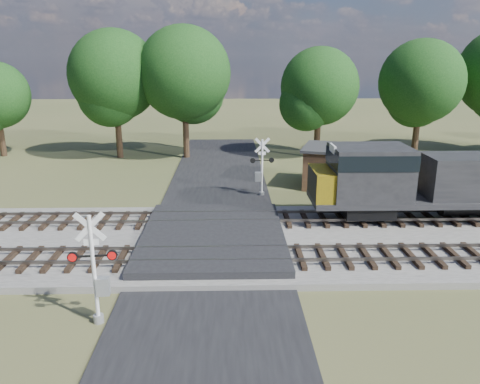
{
  "coord_description": "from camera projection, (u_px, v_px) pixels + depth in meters",
  "views": [
    {
      "loc": [
        0.85,
        -21.22,
        9.1
      ],
      "look_at": [
        1.38,
        2.0,
        2.25
      ],
      "focal_mm": 35.0,
      "sensor_mm": 36.0,
      "label": 1
    }
  ],
  "objects": [
    {
      "name": "ground",
      "position": [
        213.0,
        248.0,
        22.91
      ],
      "size": [
        160.0,
        160.0,
        0.0
      ],
      "primitive_type": "plane",
      "color": "#45502A",
      "rests_on": "ground"
    },
    {
      "name": "ballast_bed",
      "position": [
        411.0,
        239.0,
        23.56
      ],
      "size": [
        140.0,
        10.0,
        0.3
      ],
      "primitive_type": "cube",
      "color": "gray",
      "rests_on": "ground"
    },
    {
      "name": "road",
      "position": [
        213.0,
        247.0,
        22.9
      ],
      "size": [
        7.0,
        60.0,
        0.08
      ],
      "primitive_type": "cube",
      "color": "black",
      "rests_on": "ground"
    },
    {
      "name": "crossing_panel",
      "position": [
        213.0,
        238.0,
        23.3
      ],
      "size": [
        7.0,
        9.0,
        0.62
      ],
      "primitive_type": "cube",
      "color": "#262628",
      "rests_on": "ground"
    },
    {
      "name": "track_near",
      "position": [
        281.0,
        256.0,
        20.94
      ],
      "size": [
        140.0,
        2.6,
        0.33
      ],
      "color": "black",
      "rests_on": "ballast_bed"
    },
    {
      "name": "track_far",
      "position": [
        271.0,
        219.0,
        25.74
      ],
      "size": [
        140.0,
        2.6,
        0.33
      ],
      "color": "black",
      "rests_on": "ballast_bed"
    },
    {
      "name": "crossing_signal_near",
      "position": [
        97.0,
        278.0,
        16.05
      ],
      "size": [
        1.67,
        0.38,
        4.13
      ],
      "rotation": [
        0.0,
        0.0,
        0.1
      ],
      "color": "silver",
      "rests_on": "ground"
    },
    {
      "name": "crossing_signal_far",
      "position": [
        261.0,
        172.0,
        30.81
      ],
      "size": [
        1.59,
        0.34,
        3.94
      ],
      "rotation": [
        0.0,
        0.0,
        3.2
      ],
      "color": "silver",
      "rests_on": "ground"
    },
    {
      "name": "equipment_shed",
      "position": [
        334.0,
        166.0,
        33.15
      ],
      "size": [
        5.33,
        5.33,
        2.89
      ],
      "rotation": [
        0.0,
        0.0,
        -0.31
      ],
      "color": "#452D1D",
      "rests_on": "ground"
    },
    {
      "name": "treeline",
      "position": [
        300.0,
        78.0,
        41.12
      ],
      "size": [
        83.05,
        12.17,
        11.65
      ],
      "color": "black",
      "rests_on": "ground"
    }
  ]
}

